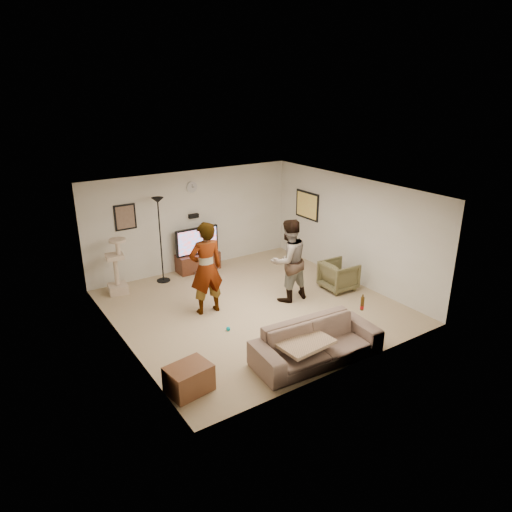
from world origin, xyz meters
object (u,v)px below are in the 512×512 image
floor_lamp (161,241)px  beer_bottle (362,304)px  person_left (206,268)px  armchair (339,275)px  sofa (317,343)px  side_table (189,379)px  tv (197,241)px  person_right (289,260)px  tv_stand (198,262)px  cat_tree (116,266)px

floor_lamp → beer_bottle: 5.01m
floor_lamp → person_left: floor_lamp is taller
armchair → sofa: bearing=133.2°
armchair → side_table: bearing=112.1°
tv → sofa: tv is taller
tv → person_right: person_right is taller
floor_lamp → person_right: 3.10m
sofa → tv_stand: bearing=92.5°
tv → armchair: bearing=-52.4°
tv → sofa: (-0.17, -4.79, -0.46)m
sofa → side_table: sofa is taller
tv → cat_tree: cat_tree is taller
cat_tree → person_left: size_ratio=0.67×
cat_tree → beer_bottle: 5.47m
person_left → sofa: person_left is taller
tv → person_left: 2.35m
sofa → beer_bottle: size_ratio=9.00×
tv_stand → floor_lamp: bearing=-171.0°
sofa → floor_lamp: bearing=104.9°
person_right → side_table: (-3.24, -1.77, -0.69)m
sofa → tv: bearing=92.5°
side_table → person_right: bearing=28.6°
sofa → side_table: bearing=174.1°
person_left → armchair: bearing=172.3°
armchair → side_table: 4.81m
cat_tree → beer_bottle: cat_tree is taller
person_right → tv: bearing=-72.0°
tv → person_right: (0.87, -2.62, 0.12)m
side_table → beer_bottle: bearing=-7.2°
armchair → person_right: bearing=84.1°
tv_stand → tv: (0.00, 0.00, 0.56)m
floor_lamp → cat_tree: 1.18m
beer_bottle → armchair: beer_bottle is taller
beer_bottle → side_table: 3.31m
person_right → person_left: bearing=-14.5°
floor_lamp → person_right: (1.89, -2.45, -0.11)m
person_left → sofa: bearing=109.5°
tv_stand → floor_lamp: floor_lamp is taller
floor_lamp → person_right: size_ratio=1.13×
beer_bottle → tv: bearing=100.2°
floor_lamp → side_table: (-1.36, -4.23, -0.80)m
cat_tree → armchair: size_ratio=1.77×
floor_lamp → sofa: size_ratio=0.91×
cat_tree → tv: bearing=6.0°
person_right → sofa: (-1.04, -2.18, -0.58)m
cat_tree → person_left: (1.26, -1.95, 0.32)m
tv_stand → tv: tv is taller
person_left → side_table: (-1.49, -2.21, -0.75)m
person_right → sofa: bearing=64.1°
person_left → beer_bottle: size_ratio=7.76×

